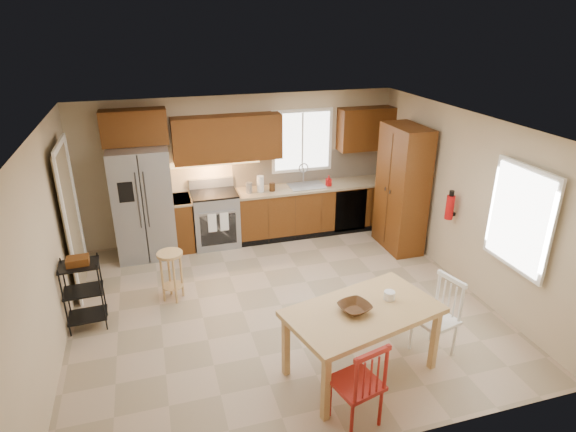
# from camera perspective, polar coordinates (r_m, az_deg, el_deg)

# --- Properties ---
(floor) EXTENTS (5.50, 5.50, 0.00)m
(floor) POSITION_cam_1_polar(r_m,az_deg,el_deg) (6.77, -0.86, -10.49)
(floor) COLOR tan
(floor) RESTS_ON ground
(ceiling) EXTENTS (5.50, 5.00, 0.02)m
(ceiling) POSITION_cam_1_polar(r_m,az_deg,el_deg) (5.79, -1.00, 10.66)
(ceiling) COLOR silver
(ceiling) RESTS_ON ground
(wall_back) EXTENTS (5.50, 0.02, 2.50)m
(wall_back) POSITION_cam_1_polar(r_m,az_deg,el_deg) (8.47, -5.53, 5.75)
(wall_back) COLOR #CCB793
(wall_back) RESTS_ON ground
(wall_front) EXTENTS (5.50, 0.02, 2.50)m
(wall_front) POSITION_cam_1_polar(r_m,az_deg,el_deg) (4.14, 8.78, -14.13)
(wall_front) COLOR #CCB793
(wall_front) RESTS_ON ground
(wall_left) EXTENTS (0.02, 5.00, 2.50)m
(wall_left) POSITION_cam_1_polar(r_m,az_deg,el_deg) (6.11, -26.64, -3.61)
(wall_left) COLOR #CCB793
(wall_left) RESTS_ON ground
(wall_right) EXTENTS (0.02, 5.00, 2.50)m
(wall_right) POSITION_cam_1_polar(r_m,az_deg,el_deg) (7.35, 20.19, 1.74)
(wall_right) COLOR #CCB793
(wall_right) RESTS_ON ground
(refrigerator) EXTENTS (0.92, 0.75, 1.82)m
(refrigerator) POSITION_cam_1_polar(r_m,az_deg,el_deg) (8.09, -16.79, 1.47)
(refrigerator) COLOR gray
(refrigerator) RESTS_ON floor
(range_stove) EXTENTS (0.76, 0.63, 0.92)m
(range_stove) POSITION_cam_1_polar(r_m,az_deg,el_deg) (8.36, -8.59, -0.39)
(range_stove) COLOR gray
(range_stove) RESTS_ON floor
(base_cabinet_narrow) EXTENTS (0.30, 0.60, 0.90)m
(base_cabinet_narrow) POSITION_cam_1_polar(r_m,az_deg,el_deg) (8.33, -12.34, -0.84)
(base_cabinet_narrow) COLOR #592F10
(base_cabinet_narrow) RESTS_ON floor
(base_cabinet_run) EXTENTS (2.92, 0.60, 0.90)m
(base_cabinet_run) POSITION_cam_1_polar(r_m,az_deg,el_deg) (8.78, 3.33, 0.93)
(base_cabinet_run) COLOR #592F10
(base_cabinet_run) RESTS_ON floor
(dishwasher) EXTENTS (0.60, 0.02, 0.78)m
(dishwasher) POSITION_cam_1_polar(r_m,az_deg,el_deg) (8.73, 7.43, 0.63)
(dishwasher) COLOR black
(dishwasher) RESTS_ON floor
(backsplash) EXTENTS (2.92, 0.03, 0.55)m
(backsplash) POSITION_cam_1_polar(r_m,az_deg,el_deg) (8.80, 2.81, 5.98)
(backsplash) COLOR beige
(backsplash) RESTS_ON wall_back
(upper_over_fridge) EXTENTS (1.00, 0.35, 0.55)m
(upper_over_fridge) POSITION_cam_1_polar(r_m,az_deg,el_deg) (7.95, -17.79, 9.99)
(upper_over_fridge) COLOR #58310E
(upper_over_fridge) RESTS_ON wall_back
(upper_left_block) EXTENTS (1.80, 0.35, 0.75)m
(upper_left_block) POSITION_cam_1_polar(r_m,az_deg,el_deg) (8.11, -7.19, 9.13)
(upper_left_block) COLOR #58310E
(upper_left_block) RESTS_ON wall_back
(upper_right_block) EXTENTS (1.00, 0.35, 0.75)m
(upper_right_block) POSITION_cam_1_polar(r_m,az_deg,el_deg) (8.85, 9.22, 10.17)
(upper_right_block) COLOR #58310E
(upper_right_block) RESTS_ON wall_back
(window_back) EXTENTS (1.12, 0.04, 1.12)m
(window_back) POSITION_cam_1_polar(r_m,az_deg,el_deg) (8.61, 1.67, 8.90)
(window_back) COLOR white
(window_back) RESTS_ON wall_back
(sink) EXTENTS (0.62, 0.46, 0.16)m
(sink) POSITION_cam_1_polar(r_m,az_deg,el_deg) (8.58, 2.20, 3.33)
(sink) COLOR gray
(sink) RESTS_ON base_cabinet_run
(undercab_glow) EXTENTS (1.60, 0.30, 0.01)m
(undercab_glow) POSITION_cam_1_polar(r_m,az_deg,el_deg) (8.14, -9.11, 6.20)
(undercab_glow) COLOR #FFBF66
(undercab_glow) RESTS_ON wall_back
(soap_bottle) EXTENTS (0.09, 0.09, 0.19)m
(soap_bottle) POSITION_cam_1_polar(r_m,az_deg,el_deg) (8.57, 4.84, 4.21)
(soap_bottle) COLOR #B60C0E
(soap_bottle) RESTS_ON base_cabinet_run
(paper_towel) EXTENTS (0.12, 0.12, 0.28)m
(paper_towel) POSITION_cam_1_polar(r_m,az_deg,el_deg) (8.25, -3.29, 3.84)
(paper_towel) COLOR white
(paper_towel) RESTS_ON base_cabinet_run
(canister_steel) EXTENTS (0.11, 0.11, 0.18)m
(canister_steel) POSITION_cam_1_polar(r_m,az_deg,el_deg) (8.23, -4.64, 3.37)
(canister_steel) COLOR gray
(canister_steel) RESTS_ON base_cabinet_run
(canister_wood) EXTENTS (0.10, 0.10, 0.14)m
(canister_wood) POSITION_cam_1_polar(r_m,az_deg,el_deg) (8.30, -1.88, 3.45)
(canister_wood) COLOR #472813
(canister_wood) RESTS_ON base_cabinet_run
(pantry) EXTENTS (0.50, 0.95, 2.10)m
(pantry) POSITION_cam_1_polar(r_m,az_deg,el_deg) (8.19, 13.36, 3.15)
(pantry) COLOR #592F10
(pantry) RESTS_ON floor
(fire_extinguisher) EXTENTS (0.12, 0.12, 0.36)m
(fire_extinguisher) POSITION_cam_1_polar(r_m,az_deg,el_deg) (7.45, 18.63, 0.98)
(fire_extinguisher) COLOR #B60C0E
(fire_extinguisher) RESTS_ON wall_right
(window_right) EXTENTS (0.04, 1.02, 1.32)m
(window_right) POSITION_cam_1_polar(r_m,az_deg,el_deg) (6.43, 25.80, -0.25)
(window_right) COLOR white
(window_right) RESTS_ON wall_right
(doorway) EXTENTS (0.04, 0.95, 2.10)m
(doorway) POSITION_cam_1_polar(r_m,az_deg,el_deg) (7.35, -24.33, -0.60)
(doorway) COLOR #8C7A59
(doorway) RESTS_ON wall_left
(dining_table) EXTENTS (1.81, 1.29, 0.80)m
(dining_table) POSITION_cam_1_polar(r_m,az_deg,el_deg) (5.52, 8.65, -14.46)
(dining_table) COLOR tan
(dining_table) RESTS_ON floor
(chair_red) EXTENTS (0.55, 0.55, 0.96)m
(chair_red) POSITION_cam_1_polar(r_m,az_deg,el_deg) (4.90, 8.11, -18.87)
(chair_red) COLOR #A32119
(chair_red) RESTS_ON floor
(chair_white) EXTENTS (0.55, 0.55, 0.96)m
(chair_white) POSITION_cam_1_polar(r_m,az_deg,el_deg) (5.92, 17.04, -11.50)
(chair_white) COLOR white
(chair_white) RESTS_ON floor
(table_bowl) EXTENTS (0.40, 0.40, 0.08)m
(table_bowl) POSITION_cam_1_polar(r_m,az_deg,el_deg) (5.25, 7.88, -11.14)
(table_bowl) COLOR #472813
(table_bowl) RESTS_ON dining_table
(table_jar) EXTENTS (0.15, 0.15, 0.15)m
(table_jar) POSITION_cam_1_polar(r_m,az_deg,el_deg) (5.49, 11.91, -9.40)
(table_jar) COLOR white
(table_jar) RESTS_ON dining_table
(bar_stool) EXTENTS (0.46, 0.46, 0.73)m
(bar_stool) POSITION_cam_1_polar(r_m,az_deg,el_deg) (6.92, -13.59, -6.92)
(bar_stool) COLOR tan
(bar_stool) RESTS_ON floor
(utility_cart) EXTENTS (0.48, 0.38, 0.94)m
(utility_cart) POSITION_cam_1_polar(r_m,az_deg,el_deg) (6.64, -23.02, -8.54)
(utility_cart) COLOR black
(utility_cart) RESTS_ON floor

